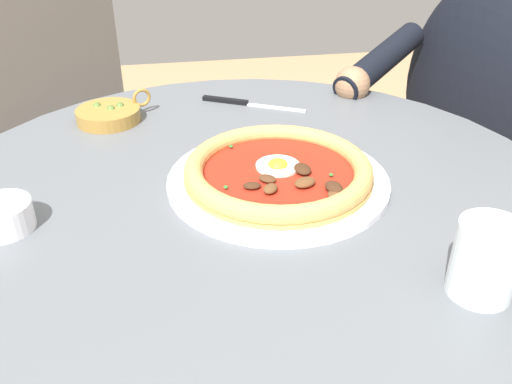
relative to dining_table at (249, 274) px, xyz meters
name	(u,v)px	position (x,y,z in m)	size (l,w,h in m)	color
dining_table	(249,274)	(0.00, 0.00, 0.00)	(0.92, 0.92, 0.76)	#565B60
pizza_on_plate	(278,173)	(0.01, -0.04, 0.17)	(0.31, 0.31, 0.04)	white
water_glass	(484,264)	(-0.25, -0.20, 0.19)	(0.07, 0.07, 0.08)	silver
steak_knife	(238,102)	(0.32, -0.03, 0.16)	(0.10, 0.18, 0.01)	silver
ramekin_capers	(2,215)	(-0.04, 0.31, 0.17)	(0.07, 0.07, 0.04)	white
olive_pan	(109,114)	(0.28, 0.20, 0.16)	(0.11, 0.13, 0.05)	olive
diner_person	(471,171)	(0.38, -0.59, -0.08)	(0.45, 0.59, 1.16)	#282833
cafe_chair_diner	(499,157)	(0.45, -0.71, -0.09)	(0.59, 0.59, 0.83)	#957050
cafe_chair_spare_near	(72,115)	(0.83, 0.36, -0.06)	(0.56, 0.56, 0.90)	#504A45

